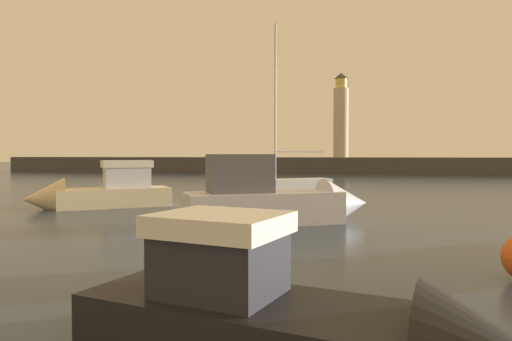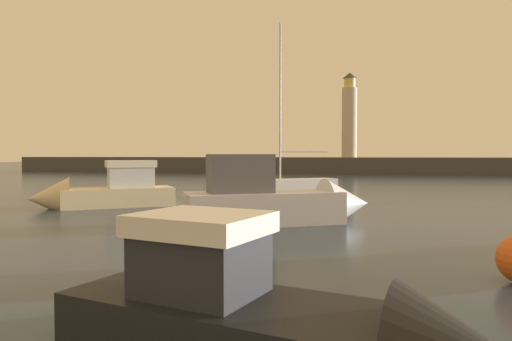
% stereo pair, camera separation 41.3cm
% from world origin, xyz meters
% --- Properties ---
extents(ground_plane, '(220.00, 220.00, 0.00)m').
position_xyz_m(ground_plane, '(0.00, 31.97, 0.00)').
color(ground_plane, '#2D3D51').
extents(breakwater, '(94.35, 4.18, 2.21)m').
position_xyz_m(breakwater, '(0.00, 63.94, 1.10)').
color(breakwater, '#423F3D').
rests_on(breakwater, ground_plane).
extents(lighthouse, '(1.99, 1.99, 11.33)m').
position_xyz_m(lighthouse, '(1.55, 63.94, 7.57)').
color(lighthouse, beige).
rests_on(lighthouse, breakwater).
extents(motorboat_0, '(6.85, 5.64, 2.82)m').
position_xyz_m(motorboat_0, '(-9.94, 20.40, 0.71)').
color(motorboat_0, beige).
rests_on(motorboat_0, ground_plane).
extents(motorboat_1, '(7.50, 5.37, 3.01)m').
position_xyz_m(motorboat_1, '(0.05, 16.97, 0.84)').
color(motorboat_1, silver).
rests_on(motorboat_1, ground_plane).
extents(motorboat_3, '(6.22, 3.26, 2.30)m').
position_xyz_m(motorboat_3, '(2.13, 4.56, 0.56)').
color(motorboat_3, black).
rests_on(motorboat_3, ground_plane).
extents(sailboat_moored, '(6.26, 5.03, 11.08)m').
position_xyz_m(sailboat_moored, '(-1.66, 29.83, 0.59)').
color(sailboat_moored, white).
rests_on(sailboat_moored, ground_plane).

